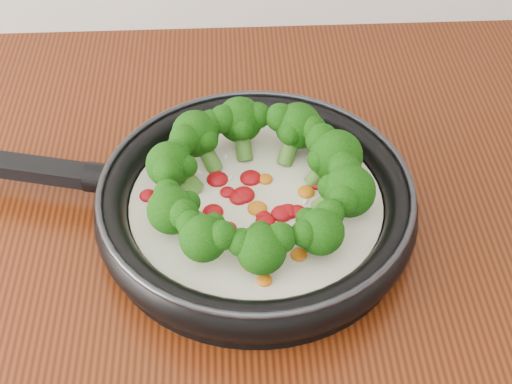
{
  "coord_description": "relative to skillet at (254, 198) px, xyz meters",
  "views": [
    {
      "loc": [
        0.01,
        0.51,
        1.5
      ],
      "look_at": [
        0.03,
        1.08,
        0.95
      ],
      "focal_mm": 51.12,
      "sensor_mm": 36.0,
      "label": 1
    }
  ],
  "objects": [
    {
      "name": "skillet",
      "position": [
        0.0,
        0.0,
        0.0
      ],
      "size": [
        0.58,
        0.43,
        0.1
      ],
      "color": "black",
      "rests_on": "counter"
    }
  ]
}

